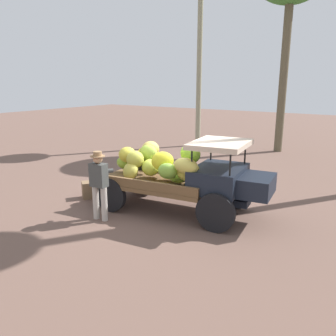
{
  "coord_description": "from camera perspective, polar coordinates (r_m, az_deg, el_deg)",
  "views": [
    {
      "loc": [
        4.74,
        -7.17,
        3.24
      ],
      "look_at": [
        0.07,
        -0.2,
        1.1
      ],
      "focal_mm": 36.48,
      "sensor_mm": 36.0,
      "label": 1
    }
  ],
  "objects": [
    {
      "name": "farmer",
      "position": [
        8.19,
        -11.43,
        -2.21
      ],
      "size": [
        0.53,
        0.47,
        1.67
      ],
      "rotation": [
        0.0,
        0.0,
        1.64
      ],
      "color": "#BBB2A8",
      "rests_on": "ground"
    },
    {
      "name": "wooden_crate",
      "position": [
        10.02,
        -12.62,
        -3.52
      ],
      "size": [
        0.61,
        0.65,
        0.47
      ],
      "primitive_type": "cube",
      "rotation": [
        0.0,
        0.0,
        0.92
      ],
      "color": "#836546",
      "rests_on": "ground"
    },
    {
      "name": "truck",
      "position": [
        8.54,
        2.44,
        -1.11
      ],
      "size": [
        4.59,
        2.22,
        1.89
      ],
      "rotation": [
        0.0,
        0.0,
        0.13
      ],
      "color": "black",
      "rests_on": "ground"
    },
    {
      "name": "ground_plane",
      "position": [
        9.18,
        0.3,
        -6.36
      ],
      "size": [
        60.0,
        60.0,
        0.0
      ],
      "primitive_type": "plane",
      "color": "brown"
    }
  ]
}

